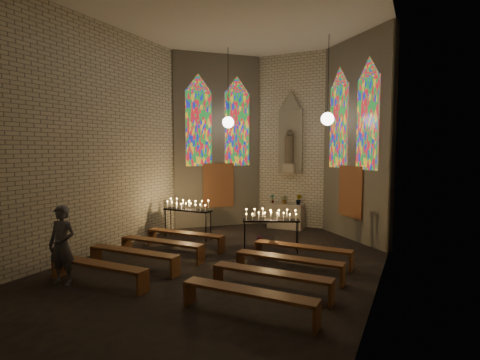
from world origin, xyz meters
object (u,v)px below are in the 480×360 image
Objects in this scene: aisle_flower_pot at (259,242)px; votive_stand_left at (188,207)px; votive_stand_right at (271,217)px; altar at (286,216)px; visitor at (62,245)px.

votive_stand_left is (-2.78, 0.04, 0.94)m from aisle_flower_pot.
aisle_flower_pot is 1.09m from votive_stand_right.
visitor is (-2.73, -8.22, 0.43)m from altar.
visitor is (-0.15, -5.04, -0.19)m from votive_stand_left.
votive_stand_right is 0.93× the size of visitor.
visitor reaches higher than votive_stand_right.
altar is at bearing 93.61° from aisle_flower_pot.
votive_stand_right reaches higher than altar.
votive_stand_left is 5.04m from visitor.
aisle_flower_pot is (0.20, -3.22, -0.31)m from altar.
votive_stand_right reaches higher than aisle_flower_pot.
altar reaches higher than aisle_flower_pot.
aisle_flower_pot is 0.21× the size of votive_stand_left.
votive_stand_left is 1.03× the size of votive_stand_right.
altar is at bearing 77.80° from votive_stand_right.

